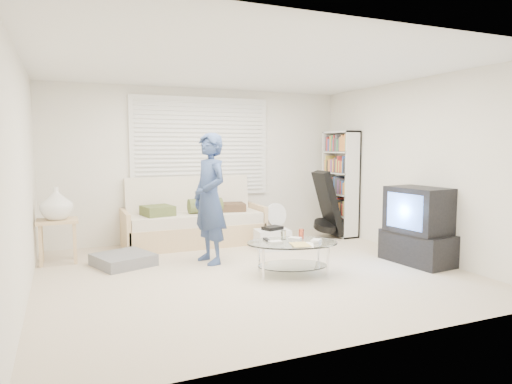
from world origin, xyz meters
name	(u,v)px	position (x,y,z in m)	size (l,w,h in m)	color
ground	(252,272)	(0.00, 0.00, 0.00)	(5.00, 5.00, 0.00)	beige
room_shell	(238,141)	(0.00, 0.48, 1.63)	(5.02, 4.52, 2.51)	silver
window_blinds	(201,147)	(0.00, 2.20, 1.55)	(2.32, 0.08, 1.62)	silver
futon_sofa	(194,222)	(-0.24, 1.88, 0.35)	(2.18, 0.88, 1.07)	tan
grey_floor_pillow	(123,260)	(-1.44, 0.97, 0.08)	(0.67, 0.67, 0.15)	slate
side_table	(57,207)	(-2.22, 1.44, 0.76)	(0.52, 0.42, 1.02)	tan
bookshelf	(340,184)	(2.32, 1.62, 0.91)	(0.29, 0.76, 1.82)	white
guitar_case	(328,209)	(1.99, 1.46, 0.50)	(0.47, 0.42, 1.12)	black
floor_fan	(275,219)	(1.04, 1.53, 0.37)	(0.39, 0.26, 0.64)	white
storage_bin	(272,239)	(0.76, 1.04, 0.16)	(0.54, 0.41, 0.35)	white
tv_unit	(418,227)	(2.20, -0.44, 0.50)	(0.60, 0.98, 1.02)	black
coffee_table	(293,248)	(0.40, -0.31, 0.33)	(1.26, 0.99, 0.53)	silver
standing_person	(210,199)	(-0.34, 0.66, 0.87)	(0.63, 0.42, 1.73)	#2C4F6B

